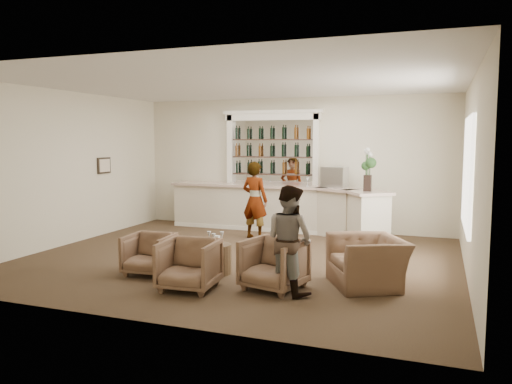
% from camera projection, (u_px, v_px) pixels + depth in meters
% --- Properties ---
extents(ground, '(8.00, 8.00, 0.00)m').
position_uv_depth(ground, '(240.00, 258.00, 9.52)').
color(ground, '#4D3E26').
rests_on(ground, ground).
extents(room_shell, '(8.04, 7.02, 3.32)m').
position_uv_depth(room_shell, '(261.00, 136.00, 9.88)').
color(room_shell, beige).
rests_on(room_shell, ground).
extents(bar_counter, '(5.72, 1.80, 1.14)m').
position_uv_depth(bar_counter, '(279.00, 208.00, 12.31)').
color(bar_counter, beige).
rests_on(bar_counter, ground).
extents(back_bar_alcove, '(2.64, 0.25, 3.00)m').
position_uv_depth(back_bar_alcove, '(272.00, 149.00, 12.66)').
color(back_bar_alcove, white).
rests_on(back_bar_alcove, ground).
extents(cocktail_table, '(0.56, 0.56, 0.50)m').
position_uv_depth(cocktail_table, '(215.00, 259.00, 8.45)').
color(cocktail_table, '#44331D').
rests_on(cocktail_table, ground).
extents(sommelier, '(0.72, 0.55, 1.77)m').
position_uv_depth(sommelier, '(255.00, 200.00, 11.40)').
color(sommelier, gray).
rests_on(sommelier, ground).
extents(guest, '(0.97, 0.90, 1.60)m').
position_uv_depth(guest, '(289.00, 240.00, 7.31)').
color(guest, gray).
rests_on(guest, ground).
extents(armchair_left, '(0.79, 0.81, 0.69)m').
position_uv_depth(armchair_left, '(149.00, 254.00, 8.40)').
color(armchair_left, brown).
rests_on(armchair_left, ground).
extents(armchair_center, '(0.88, 0.90, 0.76)m').
position_uv_depth(armchair_center, '(189.00, 265.00, 7.53)').
color(armchair_center, brown).
rests_on(armchair_center, ground).
extents(armchair_right, '(1.01, 1.03, 0.78)m').
position_uv_depth(armchair_right, '(274.00, 264.00, 7.53)').
color(armchair_right, brown).
rests_on(armchair_right, ground).
extents(armchair_far, '(1.45, 1.51, 0.76)m').
position_uv_depth(armchair_far, '(367.00, 262.00, 7.71)').
color(armchair_far, brown).
rests_on(armchair_far, ground).
extents(espresso_machine, '(0.61, 0.53, 0.48)m').
position_uv_depth(espresso_machine, '(335.00, 177.00, 11.80)').
color(espresso_machine, '#BABABF').
rests_on(espresso_machine, bar_counter).
extents(flower_vase, '(0.25, 0.25, 0.94)m').
position_uv_depth(flower_vase, '(368.00, 167.00, 10.85)').
color(flower_vase, black).
rests_on(flower_vase, bar_counter).
extents(wine_glass_bar_left, '(0.07, 0.07, 0.21)m').
position_uv_depth(wine_glass_bar_left, '(308.00, 182.00, 12.06)').
color(wine_glass_bar_left, white).
rests_on(wine_glass_bar_left, bar_counter).
extents(wine_glass_bar_right, '(0.07, 0.07, 0.21)m').
position_uv_depth(wine_glass_bar_right, '(257.00, 181.00, 12.40)').
color(wine_glass_bar_right, white).
rests_on(wine_glass_bar_right, bar_counter).
extents(wine_glass_tbl_a, '(0.07, 0.07, 0.21)m').
position_uv_depth(wine_glass_tbl_a, '(209.00, 237.00, 8.48)').
color(wine_glass_tbl_a, white).
rests_on(wine_glass_tbl_a, cocktail_table).
extents(wine_glass_tbl_b, '(0.07, 0.07, 0.21)m').
position_uv_depth(wine_glass_tbl_b, '(222.00, 238.00, 8.45)').
color(wine_glass_tbl_b, white).
rests_on(wine_glass_tbl_b, cocktail_table).
extents(wine_glass_tbl_c, '(0.07, 0.07, 0.21)m').
position_uv_depth(wine_glass_tbl_c, '(214.00, 240.00, 8.27)').
color(wine_glass_tbl_c, white).
rests_on(wine_glass_tbl_c, cocktail_table).
extents(napkin_holder, '(0.08, 0.08, 0.12)m').
position_uv_depth(napkin_holder, '(217.00, 239.00, 8.55)').
color(napkin_holder, white).
rests_on(napkin_holder, cocktail_table).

